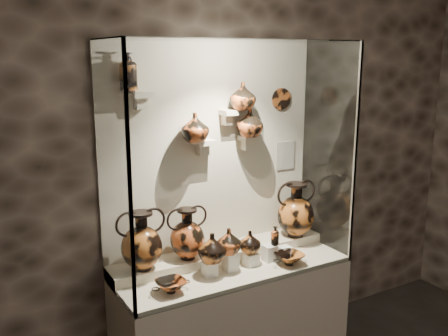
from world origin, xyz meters
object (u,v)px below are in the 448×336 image
at_px(amphora_right, 296,210).
at_px(ovoid_vase_a, 195,127).
at_px(kylix_left, 171,285).
at_px(lekythos_tall, 129,70).
at_px(amphora_left, 142,241).
at_px(jug_b, 229,241).
at_px(lekythos_small, 275,235).
at_px(ovoid_vase_c, 250,123).
at_px(jug_c, 250,242).
at_px(kylix_right, 289,258).
at_px(ovoid_vase_b, 243,96).
at_px(jug_a, 212,248).
at_px(amphora_mid, 187,234).

xyz_separation_m(amphora_right, ovoid_vase_a, (-0.84, 0.08, 0.70)).
xyz_separation_m(kylix_left, lekythos_tall, (-0.09, 0.38, 1.33)).
bearing_deg(amphora_left, jug_b, -13.60).
xyz_separation_m(lekythos_small, ovoid_vase_c, (-0.06, 0.26, 0.79)).
bearing_deg(jug_c, kylix_left, -154.02).
bearing_deg(lekythos_small, amphora_left, 169.53).
bearing_deg(amphora_left, lekythos_small, -7.02).
bearing_deg(amphora_left, jug_c, -7.79).
relative_size(kylix_right, lekythos_tall, 0.90).
xyz_separation_m(amphora_left, ovoid_vase_b, (0.82, 0.07, 0.91)).
height_order(amphora_left, jug_c, amphora_left).
relative_size(ovoid_vase_a, ovoid_vase_b, 1.02).
distance_m(lekythos_small, kylix_left, 0.88).
xyz_separation_m(amphora_right, ovoid_vase_b, (-0.45, 0.08, 0.90)).
bearing_deg(lekythos_tall, ovoid_vase_b, 7.18).
relative_size(jug_a, jug_c, 1.24).
bearing_deg(lekythos_tall, amphora_right, 4.54).
bearing_deg(ovoid_vase_a, jug_b, -83.63).
xyz_separation_m(ovoid_vase_a, ovoid_vase_c, (0.44, -0.00, 0.00)).
distance_m(amphora_mid, jug_a, 0.23).
bearing_deg(lekythos_small, jug_b, 179.70).
height_order(amphora_right, lekythos_tall, lekythos_tall).
bearing_deg(jug_b, ovoid_vase_c, 25.47).
xyz_separation_m(jug_a, ovoid_vase_c, (0.46, 0.25, 0.79)).
height_order(amphora_mid, lekythos_small, amphora_mid).
height_order(amphora_right, kylix_left, amphora_right).
xyz_separation_m(jug_c, ovoid_vase_c, (0.14, 0.23, 0.82)).
distance_m(kylix_right, ovoid_vase_a, 1.15).
bearing_deg(amphora_left, ovoid_vase_a, 13.02).
bearing_deg(ovoid_vase_b, lekythos_small, -40.34).
distance_m(lekythos_small, ovoid_vase_c, 0.83).
height_order(amphora_left, amphora_right, amphora_right).
height_order(amphora_left, ovoid_vase_c, ovoid_vase_c).
distance_m(kylix_left, kylix_right, 0.91).
relative_size(amphora_mid, kylix_left, 1.49).
bearing_deg(kylix_left, ovoid_vase_c, 41.68).
distance_m(kylix_left, lekythos_tall, 1.39).
height_order(jug_b, kylix_right, jug_b).
bearing_deg(amphora_mid, kylix_right, -22.08).
relative_size(jug_b, kylix_right, 0.70).
relative_size(amphora_right, ovoid_vase_c, 2.13).
height_order(kylix_left, ovoid_vase_a, ovoid_vase_a).
bearing_deg(ovoid_vase_b, amphora_mid, -149.06).
xyz_separation_m(amphora_mid, kylix_right, (0.65, -0.32, -0.20)).
bearing_deg(lekythos_tall, jug_a, -24.63).
height_order(jug_c, lekythos_tall, lekythos_tall).
distance_m(jug_b, kylix_right, 0.48).
relative_size(amphora_left, ovoid_vase_a, 2.01).
bearing_deg(jug_a, ovoid_vase_b, 42.80).
distance_m(amphora_right, kylix_right, 0.47).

